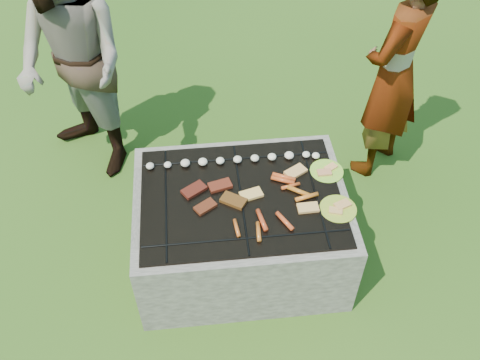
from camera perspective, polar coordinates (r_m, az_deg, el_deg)
The scene contains 10 objects.
lawn at distance 3.70m, azimuth 0.08°, elevation -8.03°, with size 60.00×60.00×0.00m, color #214A12.
fire_pit at distance 3.47m, azimuth 0.09°, elevation -5.34°, with size 1.30×1.00×0.62m.
mushrooms at distance 3.41m, azimuth -0.43°, elevation 2.19°, with size 1.11×0.07×0.04m.
pork_slabs at distance 3.21m, azimuth -2.78°, elevation -1.60°, with size 0.40×0.28×0.02m.
sausages at distance 3.18m, azimuth 4.35°, elevation -2.36°, with size 0.53×0.52×0.03m.
bread_on_grate at distance 3.25m, azimuth 4.68°, elevation -1.02°, with size 0.46×0.41×0.02m.
plate_far at distance 3.41m, azimuth 9.22°, elevation 0.93°, with size 0.27×0.27×0.03m.
plate_near at distance 3.21m, azimuth 10.44°, elevation -3.04°, with size 0.24×0.24×0.03m.
cook at distance 3.89m, azimuth 16.12°, elevation 10.84°, with size 0.62×0.41×1.70m, color gray.
bystander at distance 3.90m, azimuth -17.45°, elevation 11.68°, with size 0.88×0.69×1.82m, color gray.
Camera 1 is at (-0.23, -2.12, 3.02)m, focal length 40.00 mm.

